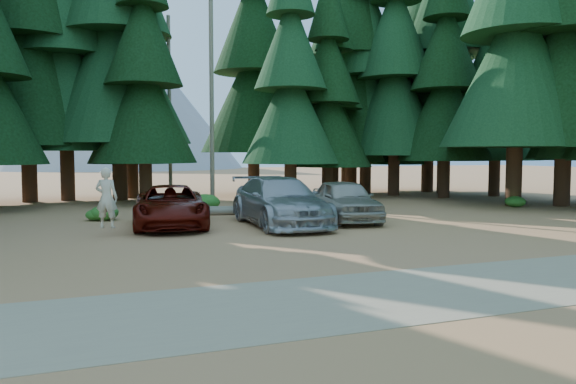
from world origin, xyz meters
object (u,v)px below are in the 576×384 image
at_px(red_pickup, 171,206).
at_px(silver_minivan_right, 345,200).
at_px(log_right, 326,202).
at_px(silver_minivan_center, 280,201).
at_px(frisbee_player, 106,198).
at_px(log_mid, 212,209).
at_px(log_left, 222,212).

bearing_deg(red_pickup, silver_minivan_right, 1.92).
distance_m(red_pickup, log_right, 9.81).
relative_size(red_pickup, silver_minivan_right, 1.13).
height_order(silver_minivan_center, frisbee_player, frisbee_player).
height_order(red_pickup, frisbee_player, frisbee_player).
xyz_separation_m(red_pickup, log_right, (8.29, 5.21, -0.54)).
relative_size(frisbee_player, log_mid, 0.56).
bearing_deg(log_right, log_mid, 167.59).
bearing_deg(log_left, log_right, 33.00).
distance_m(silver_minivan_right, log_mid, 6.22).
height_order(silver_minivan_right, log_right, silver_minivan_right).
height_order(silver_minivan_center, silver_minivan_right, silver_minivan_center).
xyz_separation_m(log_mid, log_right, (5.88, 1.14, 0.05)).
bearing_deg(log_left, log_mid, 110.05).
bearing_deg(log_mid, silver_minivan_center, -57.45).
height_order(red_pickup, silver_minivan_right, silver_minivan_right).
height_order(red_pickup, log_mid, red_pickup).
height_order(log_left, log_right, log_right).
relative_size(silver_minivan_right, log_right, 0.80).
bearing_deg(silver_minivan_right, log_mid, 138.95).
bearing_deg(log_mid, log_right, 29.33).
xyz_separation_m(red_pickup, frisbee_player, (-2.18, -1.44, 0.47)).
distance_m(silver_minivan_right, log_left, 5.33).
height_order(frisbee_player, log_right, frisbee_player).
distance_m(log_left, log_mid, 1.09).
height_order(red_pickup, silver_minivan_center, silver_minivan_center).
xyz_separation_m(silver_minivan_center, log_mid, (-1.27, 5.04, -0.71)).
bearing_deg(red_pickup, frisbee_player, -138.64).
relative_size(silver_minivan_right, frisbee_player, 2.46).
xyz_separation_m(red_pickup, silver_minivan_center, (3.68, -0.97, 0.13)).
bearing_deg(silver_minivan_right, red_pickup, -176.99).
relative_size(red_pickup, log_mid, 1.57).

